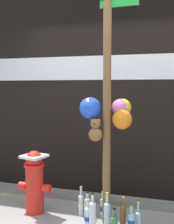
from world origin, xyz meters
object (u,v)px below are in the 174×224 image
object	(u,v)px
fire_hydrant	(34,180)
bottle_0	(103,207)
memorial_post	(108,89)
bottle_9	(93,214)
bottle_2	(138,220)
bottle_7	(123,215)
bottle_10	(107,214)
bottle_3	(88,215)
bottle_1	(81,204)
bottle_4	(131,222)
bottle_6	(87,206)
bottle_5	(105,200)

from	to	relation	value
fire_hydrant	bottle_0	xyz separation A→B (m)	(0.85, 0.12, -0.28)
memorial_post	bottle_9	bearing A→B (deg)	-124.11
bottle_2	bottle_7	xyz separation A→B (m)	(-0.17, 0.00, 0.03)
bottle_9	memorial_post	bearing A→B (deg)	55.89
fire_hydrant	bottle_10	size ratio (longest dim) A/B	1.92
bottle_3	bottle_1	bearing A→B (deg)	124.47
bottle_1	bottle_2	distance (m)	0.74
fire_hydrant	bottle_4	distance (m)	1.27
bottle_2	bottle_6	bearing A→B (deg)	166.21
bottle_3	bottle_7	world-z (taller)	bottle_7
bottle_5	bottle_7	world-z (taller)	same
bottle_5	bottle_1	bearing A→B (deg)	-144.19
bottle_2	bottle_4	bearing A→B (deg)	-131.58
bottle_3	bottle_6	bearing A→B (deg)	108.31
bottle_7	bottle_2	bearing A→B (deg)	-0.13
memorial_post	bottle_0	world-z (taller)	memorial_post
memorial_post	bottle_3	world-z (taller)	memorial_post
bottle_2	bottle_10	distance (m)	0.34
bottle_4	bottle_10	bearing A→B (deg)	175.83
fire_hydrant	bottle_1	xyz separation A→B (m)	(0.58, 0.10, -0.27)
bottle_0	bottle_3	bearing A→B (deg)	-114.86
bottle_0	bottle_9	xyz separation A→B (m)	(-0.04, -0.31, 0.04)
bottle_4	bottle_7	world-z (taller)	bottle_7
fire_hydrant	bottle_2	bearing A→B (deg)	-3.68
bottle_1	fire_hydrant	bearing A→B (deg)	-170.22
bottle_4	bottle_7	xyz separation A→B (m)	(-0.10, 0.07, 0.03)
fire_hydrant	bottle_7	world-z (taller)	fire_hydrant
bottle_2	bottle_7	world-z (taller)	bottle_7
bottle_4	bottle_5	distance (m)	0.59
bottle_7	fire_hydrant	bearing A→B (deg)	175.80
memorial_post	bottle_1	world-z (taller)	memorial_post
bottle_1	bottle_6	bearing A→B (deg)	-17.61
bottle_0	bottle_9	size ratio (longest dim) A/B	0.78
fire_hydrant	bottle_1	size ratio (longest dim) A/B	2.19
bottle_9	bottle_10	world-z (taller)	bottle_10
bottle_1	bottle_10	size ratio (longest dim) A/B	0.88
bottle_2	bottle_5	world-z (taller)	bottle_5
bottle_4	bottle_9	xyz separation A→B (m)	(-0.42, -0.03, 0.05)
fire_hydrant	bottle_9	xyz separation A→B (m)	(0.81, -0.19, -0.24)
memorial_post	fire_hydrant	xyz separation A→B (m)	(-0.93, 0.00, -1.13)
bottle_9	bottle_4	bearing A→B (deg)	4.32
bottle_3	bottle_4	size ratio (longest dim) A/B	1.03
bottle_10	bottle_7	bearing A→B (deg)	17.68
memorial_post	bottle_3	size ratio (longest dim) A/B	9.66
bottle_1	bottle_4	size ratio (longest dim) A/B	1.21
fire_hydrant	bottle_2	xyz separation A→B (m)	(1.29, -0.08, -0.29)
memorial_post	bottle_5	xyz separation A→B (m)	(-0.09, 0.29, -1.40)
bottle_1	bottle_5	world-z (taller)	bottle_5
bottle_0	bottle_3	distance (m)	0.27
bottle_3	bottle_10	xyz separation A→B (m)	(0.23, -0.01, 0.05)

